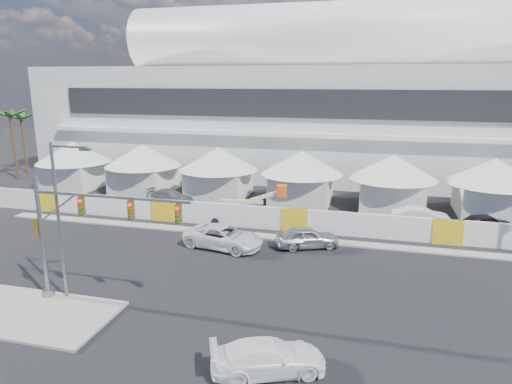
% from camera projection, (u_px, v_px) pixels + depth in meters
% --- Properties ---
extents(ground, '(160.00, 160.00, 0.00)m').
position_uv_depth(ground, '(149.00, 302.00, 26.33)').
color(ground, black).
rests_on(ground, ground).
extents(median_island, '(10.00, 5.00, 0.15)m').
position_uv_depth(median_island, '(23.00, 313.00, 24.96)').
color(median_island, gray).
rests_on(median_island, ground).
extents(far_curb, '(80.00, 1.20, 0.12)m').
position_uv_depth(far_curb, '(480.00, 255.00, 33.15)').
color(far_curb, gray).
rests_on(far_curb, ground).
extents(stadium, '(80.00, 24.80, 21.98)m').
position_uv_depth(stadium, '(351.00, 102.00, 60.88)').
color(stadium, silver).
rests_on(stadium, ground).
extents(tent_row, '(53.40, 8.40, 5.40)m').
position_uv_depth(tent_row, '(259.00, 170.00, 47.98)').
color(tent_row, silver).
rests_on(tent_row, ground).
extents(hoarding_fence, '(70.00, 0.25, 2.00)m').
position_uv_depth(hoarding_fence, '(295.00, 220.00, 38.23)').
color(hoarding_fence, white).
rests_on(hoarding_fence, ground).
extents(palm_cluster, '(10.60, 10.60, 8.55)m').
position_uv_depth(palm_cluster, '(22.00, 122.00, 60.55)').
color(palm_cluster, '#47331E').
rests_on(palm_cluster, ground).
extents(sedan_silver, '(3.60, 5.14, 1.62)m').
position_uv_depth(sedan_silver, '(307.00, 237.00, 34.66)').
color(sedan_silver, '#B1B2B6').
rests_on(sedan_silver, ground).
extents(pickup_curb, '(3.89, 6.52, 1.70)m').
position_uv_depth(pickup_curb, '(224.00, 237.00, 34.62)').
color(pickup_curb, silver).
rests_on(pickup_curb, ground).
extents(pickup_near, '(3.87, 5.45, 1.47)m').
position_uv_depth(pickup_near, '(268.00, 357.00, 19.88)').
color(pickup_near, white).
rests_on(pickup_near, ground).
extents(lot_car_a, '(2.13, 5.04, 1.62)m').
position_uv_depth(lot_car_a, '(421.00, 216.00, 39.90)').
color(lot_car_a, white).
rests_on(lot_car_a, ground).
extents(lot_car_b, '(3.71, 5.09, 1.61)m').
position_uv_depth(lot_car_b, '(486.00, 223.00, 38.01)').
color(lot_car_b, black).
rests_on(lot_car_b, ground).
extents(lot_car_c, '(2.70, 5.32, 1.48)m').
position_uv_depth(lot_car_c, '(170.00, 197.00, 46.72)').
color(lot_car_c, '#99999D').
rests_on(lot_car_c, ground).
extents(traffic_mast, '(9.54, 0.70, 7.19)m').
position_uv_depth(traffic_mast, '(72.00, 234.00, 25.34)').
color(traffic_mast, slate).
rests_on(traffic_mast, median_island).
extents(streetlight_median, '(2.50, 0.25, 9.05)m').
position_uv_depth(streetlight_median, '(62.00, 211.00, 25.41)').
color(streetlight_median, slate).
rests_on(streetlight_median, median_island).
extents(boom_lift, '(7.03, 2.18, 3.49)m').
position_uv_depth(boom_lift, '(237.00, 213.00, 40.51)').
color(boom_lift, '#DE5714').
rests_on(boom_lift, ground).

